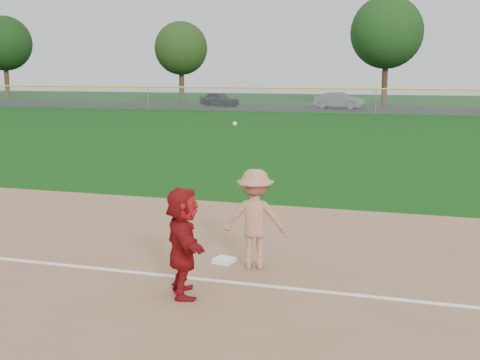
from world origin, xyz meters
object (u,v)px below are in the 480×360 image
(first_base, at_px, (224,260))
(car_left, at_px, (220,99))
(car_mid, at_px, (339,100))
(base_runner, at_px, (183,242))

(first_base, xyz_separation_m, car_left, (-15.42, 46.06, 0.64))
(first_base, height_order, car_mid, car_mid)
(first_base, height_order, base_runner, base_runner)
(car_left, bearing_deg, base_runner, -141.56)
(car_left, bearing_deg, car_mid, -71.42)
(first_base, xyz_separation_m, base_runner, (-0.10, -1.70, 0.81))
(car_mid, bearing_deg, car_left, 98.91)
(car_left, distance_m, car_mid, 11.67)
(base_runner, bearing_deg, car_left, -9.40)
(base_runner, height_order, car_left, base_runner)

